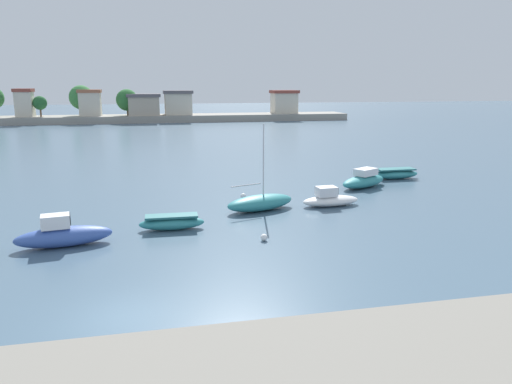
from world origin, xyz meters
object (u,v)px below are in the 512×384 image
object	(u,v)px
moored_boat_3	(260,202)
moored_boat_4	(330,199)
moored_boat_5	(364,180)
moored_boat_6	(395,174)
mooring_buoy_2	(243,196)
mooring_buoy_3	(264,237)
moored_boat_1	(63,235)
moored_boat_2	(172,223)

from	to	relation	value
moored_boat_3	moored_boat_4	size ratio (longest dim) A/B	1.38
moored_boat_5	moored_boat_6	bearing A→B (deg)	3.67
moored_boat_5	moored_boat_6	xyz separation A→B (m)	(4.41, 2.87, -0.15)
mooring_buoy_2	mooring_buoy_3	bearing A→B (deg)	-94.15
moored_boat_6	mooring_buoy_3	bearing A→B (deg)	-136.89
moored_boat_3	mooring_buoy_3	distance (m)	6.63
moored_boat_1	moored_boat_4	distance (m)	17.82
moored_boat_1	moored_boat_2	world-z (taller)	moored_boat_1
mooring_buoy_2	mooring_buoy_3	world-z (taller)	mooring_buoy_2
moored_boat_2	mooring_buoy_2	xyz separation A→B (m)	(5.61, 6.79, -0.21)
moored_boat_6	moored_boat_3	bearing A→B (deg)	-150.19
moored_boat_5	moored_boat_4	bearing A→B (deg)	-162.44
moored_boat_3	moored_boat_5	distance (m)	11.55
moored_boat_2	moored_boat_3	size ratio (longest dim) A/B	0.66
moored_boat_5	mooring_buoy_3	xyz separation A→B (m)	(-11.39, -12.04, -0.40)
moored_boat_1	mooring_buoy_3	world-z (taller)	moored_boat_1
moored_boat_1	moored_boat_2	bearing A→B (deg)	8.56
moored_boat_6	moored_boat_5	bearing A→B (deg)	-147.16
moored_boat_4	mooring_buoy_2	distance (m)	6.57
moored_boat_2	mooring_buoy_2	distance (m)	8.81
moored_boat_3	mooring_buoy_2	world-z (taller)	moored_boat_3
moored_boat_4	mooring_buoy_3	xyz separation A→B (m)	(-6.36, -6.65, -0.29)
moored_boat_1	moored_boat_6	size ratio (longest dim) A/B	1.18
moored_boat_6	moored_boat_1	bearing A→B (deg)	-153.16
mooring_buoy_3	moored_boat_6	bearing A→B (deg)	43.33
moored_boat_2	moored_boat_4	world-z (taller)	moored_boat_4
moored_boat_1	moored_boat_6	xyz separation A→B (m)	(26.47, 13.52, -0.18)
moored_boat_4	moored_boat_5	distance (m)	7.37
mooring_buoy_2	mooring_buoy_3	distance (m)	10.05
moored_boat_1	moored_boat_6	world-z (taller)	moored_boat_1
moored_boat_2	moored_boat_4	size ratio (longest dim) A/B	0.91
moored_boat_1	moored_boat_3	world-z (taller)	moored_boat_3
mooring_buoy_2	moored_boat_5	bearing A→B (deg)	10.70
moored_boat_4	moored_boat_5	size ratio (longest dim) A/B	0.81
moored_boat_3	moored_boat_4	world-z (taller)	moored_boat_3
moored_boat_1	moored_boat_3	distance (m)	12.97
moored_boat_3	moored_boat_5	world-z (taller)	moored_boat_3
moored_boat_3	moored_boat_4	distance (m)	5.11
moored_boat_2	mooring_buoy_3	xyz separation A→B (m)	(4.88, -3.23, -0.23)
moored_boat_5	mooring_buoy_3	size ratio (longest dim) A/B	13.43
moored_boat_4	moored_boat_6	size ratio (longest dim) A/B	0.97
mooring_buoy_2	mooring_buoy_3	size ratio (longest dim) A/B	1.11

